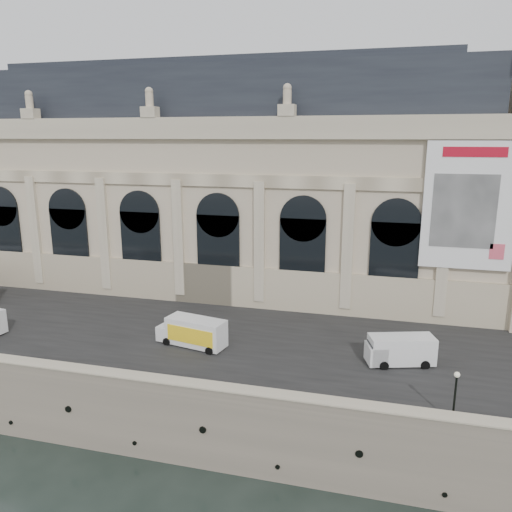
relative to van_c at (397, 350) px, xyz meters
The scene contains 8 objects.
ground 20.95m from the van_c, 147.49° to the right, with size 260.00×260.00×0.00m, color black.
quay 29.85m from the van_c, 124.09° to the left, with size 160.00×70.00×6.00m, color gray.
street 16.96m from the van_c, 168.21° to the left, with size 160.00×24.00×0.06m, color #2D2D2D.
parapet 19.32m from the van_c, 148.99° to the right, with size 160.00×1.40×1.21m.
museum 32.76m from the van_c, 137.96° to the left, with size 69.00×18.70×29.10m.
van_c is the anchor object (origin of this frame).
box_truck 19.19m from the van_c, behind, with size 7.30×3.61×2.82m.
lamp_right 9.63m from the van_c, 67.20° to the right, with size 0.41×0.41×4.00m.
Camera 1 is at (14.77, -32.50, 25.87)m, focal length 35.00 mm.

